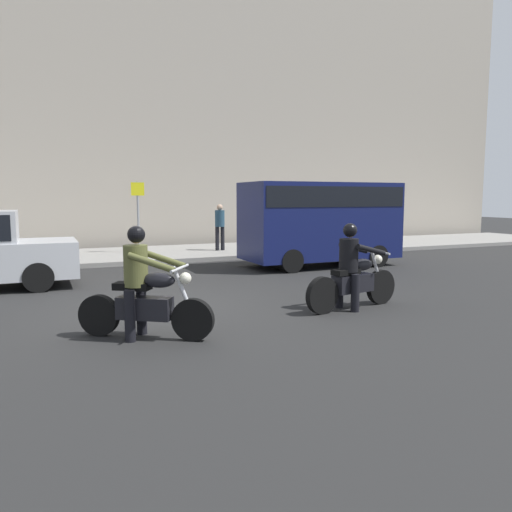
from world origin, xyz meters
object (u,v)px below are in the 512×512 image
object	(u,v)px
parked_van_navy	(320,218)
pedestrian_bystander	(220,224)
motorcycle_with_rider_olive	(143,293)
street_sign_post	(138,209)
motorcycle_with_rider_black_leather	(353,274)

from	to	relation	value
parked_van_navy	pedestrian_bystander	bearing A→B (deg)	112.82
motorcycle_with_rider_olive	street_sign_post	world-z (taller)	street_sign_post
motorcycle_with_rider_black_leather	parked_van_navy	world-z (taller)	parked_van_navy
parked_van_navy	pedestrian_bystander	distance (m)	4.36
motorcycle_with_rider_black_leather	motorcycle_with_rider_olive	distance (m)	3.84
motorcycle_with_rider_black_leather	parked_van_navy	xyz separation A→B (m)	(2.39, 5.11, 0.77)
motorcycle_with_rider_olive	pedestrian_bystander	size ratio (longest dim) A/B	1.08
motorcycle_with_rider_olive	parked_van_navy	distance (m)	8.32
motorcycle_with_rider_black_leather	street_sign_post	world-z (taller)	street_sign_post
motorcycle_with_rider_black_leather	street_sign_post	size ratio (longest dim) A/B	0.88
pedestrian_bystander	motorcycle_with_rider_black_leather	bearing A→B (deg)	-94.41
parked_van_navy	motorcycle_with_rider_black_leather	bearing A→B (deg)	-115.09
parked_van_navy	street_sign_post	size ratio (longest dim) A/B	1.88
street_sign_post	parked_van_navy	bearing A→B (deg)	-45.41
motorcycle_with_rider_olive	pedestrian_bystander	bearing A→B (deg)	64.53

